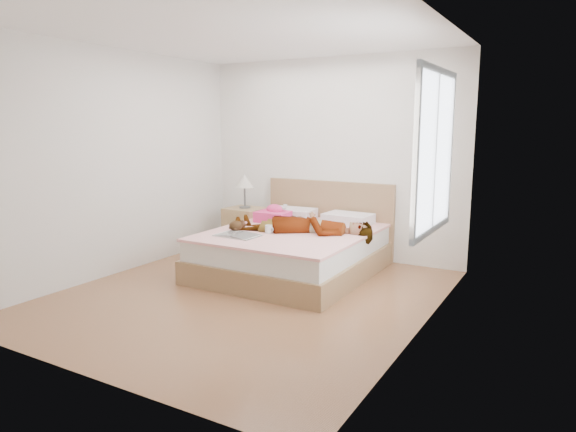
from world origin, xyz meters
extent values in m
plane|color=#54321A|center=(0.00, 0.00, 0.00)|extent=(4.00, 4.00, 0.00)
imported|color=silver|center=(0.13, 1.00, 0.62)|extent=(1.71, 1.00, 0.22)
ellipsoid|color=black|center=(-0.44, 1.45, 0.55)|extent=(0.59, 0.67, 0.08)
cube|color=silver|center=(-0.37, 1.40, 0.70)|extent=(0.07, 0.11, 0.05)
plane|color=white|center=(0.00, 0.00, 2.60)|extent=(4.00, 4.00, 0.00)
plane|color=silver|center=(0.00, 2.00, 1.30)|extent=(3.60, 0.00, 3.60)
plane|color=silver|center=(0.00, -2.00, 1.30)|extent=(3.60, 0.00, 3.60)
plane|color=silver|center=(-1.80, 0.00, 1.30)|extent=(0.00, 4.00, 4.00)
plane|color=white|center=(1.80, 0.00, 1.30)|extent=(0.00, 4.00, 4.00)
cube|color=white|center=(1.78, 0.30, 1.50)|extent=(0.02, 1.10, 1.30)
cube|color=silver|center=(1.78, -0.28, 1.50)|extent=(0.04, 0.06, 1.42)
cube|color=silver|center=(1.78, 0.88, 1.50)|extent=(0.04, 0.06, 1.42)
cube|color=silver|center=(1.78, 0.30, 0.82)|extent=(0.04, 1.22, 0.06)
cube|color=silver|center=(1.78, 0.30, 2.18)|extent=(0.04, 1.22, 0.06)
cube|color=silver|center=(1.77, 0.30, 1.50)|extent=(0.03, 0.04, 1.30)
cube|color=brown|center=(0.00, 0.95, 0.13)|extent=(1.78, 2.08, 0.26)
cube|color=silver|center=(0.00, 0.95, 0.37)|extent=(1.70, 2.00, 0.22)
cube|color=white|center=(0.00, 0.95, 0.49)|extent=(1.74, 2.04, 0.03)
cube|color=brown|center=(0.00, 1.96, 0.50)|extent=(1.80, 0.07, 1.00)
cube|color=silver|center=(-0.40, 1.67, 0.57)|extent=(0.61, 0.44, 0.13)
cube|color=white|center=(0.40, 1.67, 0.57)|extent=(0.60, 0.43, 0.13)
cube|color=#FB4477|center=(-0.49, 1.32, 0.58)|extent=(0.43, 0.35, 0.13)
ellipsoid|color=#F9436E|center=(-0.50, 1.38, 0.66)|extent=(0.30, 0.26, 0.12)
cube|color=silver|center=(-0.39, 0.39, 0.52)|extent=(0.48, 0.33, 0.01)
cube|color=silver|center=(-0.51, 0.39, 0.53)|extent=(0.25, 0.32, 0.02)
cube|color=black|center=(-0.26, 0.38, 0.53)|extent=(0.25, 0.32, 0.02)
cylinder|color=silver|center=(-0.17, 0.70, 0.56)|extent=(0.10, 0.10, 0.09)
torus|color=white|center=(-0.13, 0.69, 0.56)|extent=(0.07, 0.02, 0.07)
cylinder|color=black|center=(-0.17, 0.70, 0.59)|extent=(0.08, 0.08, 0.00)
ellipsoid|color=black|center=(-0.56, 0.61, 0.57)|extent=(0.19, 0.21, 0.12)
ellipsoid|color=white|center=(-0.57, 0.59, 0.58)|extent=(0.10, 0.11, 0.06)
sphere|color=#321E0E|center=(-0.53, 0.69, 0.58)|extent=(0.09, 0.09, 0.09)
sphere|color=pink|center=(-0.55, 0.73, 0.60)|extent=(0.03, 0.03, 0.03)
sphere|color=pink|center=(-0.49, 0.70, 0.60)|extent=(0.03, 0.03, 0.03)
ellipsoid|color=black|center=(-0.63, 0.59, 0.54)|extent=(0.05, 0.06, 0.03)
ellipsoid|color=black|center=(-0.53, 0.55, 0.54)|extent=(0.05, 0.06, 0.03)
cube|color=olive|center=(-1.10, 1.58, 0.30)|extent=(0.52, 0.46, 0.60)
cylinder|color=#4F4F4F|center=(-1.10, 1.58, 0.62)|extent=(0.16, 0.16, 0.02)
cylinder|color=#4B4B4B|center=(-1.10, 1.58, 0.77)|extent=(0.03, 0.03, 0.31)
cone|color=beige|center=(-1.10, 1.58, 0.98)|extent=(0.25, 0.25, 0.18)
camera|label=1|loc=(2.88, -4.19, 1.72)|focal=32.00mm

